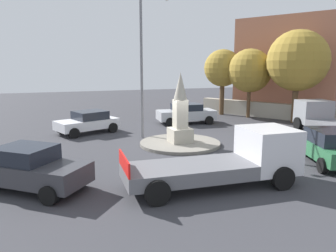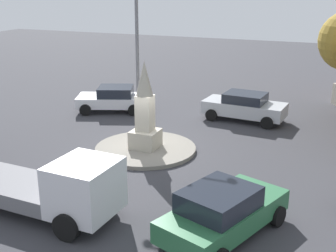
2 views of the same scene
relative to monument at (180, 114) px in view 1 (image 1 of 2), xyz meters
The scene contains 15 objects.
ground_plane 1.73m from the monument, ahead, with size 80.00×80.00×0.00m, color #38383D.
traffic_island 1.64m from the monument, ahead, with size 4.42×4.42×0.17m, color gray.
monument is the anchor object (origin of this frame).
streetlamp 4.49m from the monument, 121.53° to the left, with size 3.40×0.28×8.79m.
car_dark_grey_near_island 8.62m from the monument, 150.01° to the right, with size 4.19×3.91×1.56m.
car_green_far_side 7.42m from the monument, 47.49° to the right, with size 3.21×4.67×1.55m.
car_white_parked_right 6.73m from the monument, 130.89° to the left, with size 4.23×3.12×1.42m.
car_silver_passing 6.83m from the monument, 63.85° to the left, with size 4.41×2.33×1.49m.
truck_grey_approaching 10.03m from the monument, ahead, with size 3.24×5.60×1.99m.
truck_white_waiting 6.34m from the monument, 94.77° to the right, with size 6.46×2.55×2.03m.
stone_boundary_wall 12.30m from the monument, 29.74° to the left, with size 12.98×0.70×1.25m, color #B2AA99.
corner_building 17.46m from the monument, 29.74° to the left, with size 8.89×7.06×8.43m, color #935B47.
tree_near_wall 12.20m from the monument, 49.82° to the left, with size 3.21×3.21×5.69m.
tree_mid_cluster 11.84m from the monument, 18.41° to the left, with size 4.52×4.52×6.92m.
tree_far_corner 11.56m from the monument, 37.57° to the left, with size 3.56×3.56×5.66m.
Camera 1 is at (-6.69, -16.24, 4.34)m, focal length 35.00 mm.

